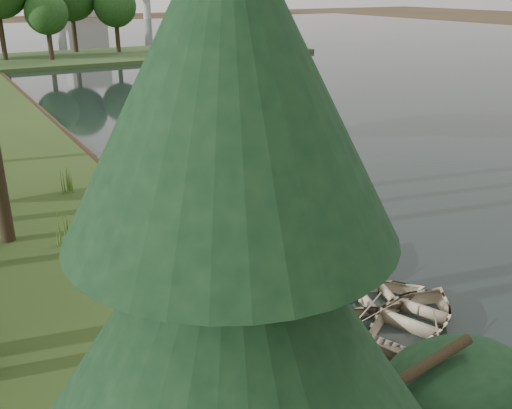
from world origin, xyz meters
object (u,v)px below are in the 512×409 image
rowboat_2 (344,258)px  rowboat_1 (372,293)px  boardwalk (210,251)px  rowboat_0 (415,315)px  pine_tree (235,390)px

rowboat_2 → rowboat_1: bearing=144.8°
boardwalk → rowboat_0: rowboat_0 is taller
rowboat_1 → rowboat_2: (0.47, 1.78, 0.10)m
boardwalk → rowboat_0: (2.51, -6.08, 0.25)m
boardwalk → rowboat_1: 5.29m
boardwalk → pine_tree: 13.58m
rowboat_1 → rowboat_2: size_ratio=0.75×
rowboat_1 → pine_tree: (-7.52, -6.76, 4.82)m
boardwalk → rowboat_2: (2.82, -2.96, 0.31)m
rowboat_0 → boardwalk: bearing=0.8°
boardwalk → pine_tree: size_ratio=2.01×
rowboat_0 → pine_tree: 10.55m
rowboat_0 → rowboat_2: size_ratio=0.85×
rowboat_0 → pine_tree: pine_tree is taller
rowboat_0 → rowboat_1: (-0.16, 1.35, -0.04)m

